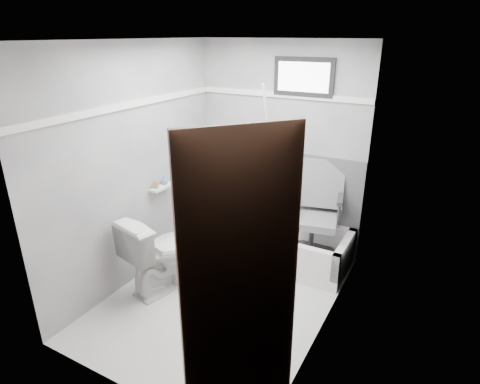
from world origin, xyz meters
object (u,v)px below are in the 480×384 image
Objects in this scene: door at (254,322)px; soap_bottle_b at (164,180)px; soap_bottle_a at (156,183)px; toilet at (163,252)px; office_chair at (313,213)px; bathtub at (282,243)px.

door reaches higher than soap_bottle_b.
soap_bottle_b is at bearing 90.00° from soap_bottle_a.
soap_bottle_a is 1.04× the size of soap_bottle_b.
toilet is 0.80m from soap_bottle_b.
office_chair reaches higher than toilet.
toilet is at bearing -149.22° from office_chair.
soap_bottle_a is (-1.50, -0.76, 0.32)m from office_chair.
soap_bottle_a is at bearing 142.11° from door.
soap_bottle_b is (-1.17, -0.58, 0.75)m from bathtub.
door reaches higher than bathtub.
door is 20.33× the size of soap_bottle_b.
bathtub is at bearing 31.46° from soap_bottle_a.
soap_bottle_a is at bearing -148.54° from bathtub.
door is at bearing -40.40° from soap_bottle_b.
office_chair is 1.63m from toilet.
bathtub is 15.25× the size of soap_bottle_b.
office_chair is 1.71m from soap_bottle_a.
door is 2.52m from soap_bottle_b.
toilet is at bearing -128.71° from bathtub.
door is 19.49× the size of soap_bottle_a.
toilet is at bearing -47.14° from soap_bottle_a.
bathtub is 2.46m from door.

